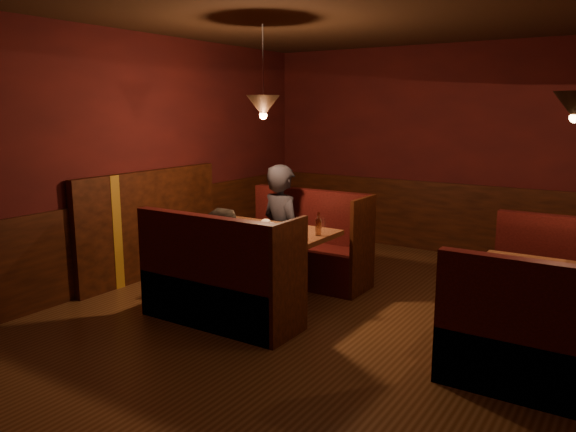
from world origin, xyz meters
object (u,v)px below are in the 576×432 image
Objects in this scene: main_table at (265,246)px; second_table at (558,294)px; diner_a at (282,209)px; diner_b at (226,247)px; second_bench_near at (544,354)px; main_bench_far at (306,253)px; second_bench_far at (571,294)px; main_bench_near at (217,290)px.

second_table is (2.81, 0.14, -0.05)m from main_table.
diner_b is (0.22, -1.30, -0.15)m from diner_a.
second_bench_near is at bearing -12.67° from main_table.
diner_a is (-0.23, -0.18, 0.53)m from main_bench_far.
second_bench_far is at bearing 2.05° from main_bench_far.
main_bench_far reaches higher than second_table.
main_bench_far is 1.00× the size of main_bench_near.
second_bench_near is (0.00, -1.56, 0.00)m from second_bench_far.
main_bench_near is at bearing -90.00° from main_bench_far.
second_bench_far is at bearing 11.26° from diner_b.
second_bench_near is at bearing -87.80° from second_table.
diner_b is (-2.81, -0.80, 0.18)m from second_table.
diner_a reaches higher than main_bench_near.
second_bench_near is at bearing -17.42° from diner_b.
second_bench_near is 2.87m from diner_b.
main_bench_far is 2.83m from second_bench_far.
main_bench_near is at bearing -176.34° from second_bench_near.
second_bench_far is (0.03, 0.78, -0.22)m from second_table.
second_bench_near is 3.36m from diner_a.
main_table is 0.86m from main_bench_far.
main_bench_near reaches higher than second_bench_near.
second_table is at bearing -92.20° from second_bench_far.
main_table is 3.00m from second_bench_far.
main_table is 0.67m from diner_b.
second_bench_far reaches higher than main_table.
diner_a reaches higher than diner_b.
second_bench_far and second_bench_near have the same top height.
diner_a is at bearing 170.61° from second_table.
main_bench_far is 0.91× the size of diner_a.
diner_a reaches higher than main_table.
second_table is 0.90× the size of diner_b.
main_bench_near is 1.10× the size of diner_b.
main_bench_near is 1.10× the size of second_bench_far.
main_table is at bearing 128.27° from diner_a.
second_bench_near is at bearing 177.41° from diner_a.
second_table is at bearing 92.20° from second_bench_near.
diner_a reaches higher than second_bench_far.
main_table is at bearing -91.21° from main_bench_far.
main_bench_near is 2.96m from second_table.
main_bench_far is 1.10× the size of second_bench_near.
main_bench_near is 1.57m from diner_a.
diner_b reaches higher than main_table.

